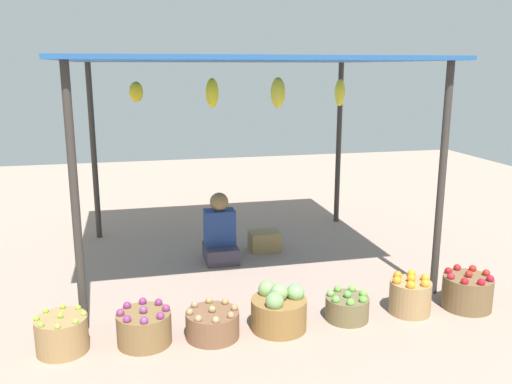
{
  "coord_description": "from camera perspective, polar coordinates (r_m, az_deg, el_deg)",
  "views": [
    {
      "loc": [
        -1.17,
        -5.65,
        2.15
      ],
      "look_at": [
        0.0,
        -0.66,
        0.95
      ],
      "focal_mm": 37.86,
      "sensor_mm": 36.0,
      "label": 1
    }
  ],
  "objects": [
    {
      "name": "basket_oranges",
      "position": [
        5.07,
        15.97,
        -10.5
      ],
      "size": [
        0.36,
        0.36,
        0.36
      ],
      "color": "#A37F52",
      "rests_on": "ground"
    },
    {
      "name": "basket_green_apples",
      "position": [
        4.85,
        9.6,
        -11.89
      ],
      "size": [
        0.38,
        0.38,
        0.26
      ],
      "color": "brown",
      "rests_on": "ground"
    },
    {
      "name": "basket_purple_onions",
      "position": [
        4.49,
        -11.73,
        -13.81
      ],
      "size": [
        0.43,
        0.43,
        0.32
      ],
      "color": "brown",
      "rests_on": "ground"
    },
    {
      "name": "basket_potatoes",
      "position": [
        4.51,
        -4.62,
        -13.7
      ],
      "size": [
        0.43,
        0.43,
        0.27
      ],
      "color": "brown",
      "rests_on": "ground"
    },
    {
      "name": "vendor_person",
      "position": [
        6.11,
        -3.83,
        -4.52
      ],
      "size": [
        0.36,
        0.44,
        0.78
      ],
      "color": "#423B4C",
      "rests_on": "ground"
    },
    {
      "name": "basket_cabbages",
      "position": [
        4.61,
        2.43,
        -12.35
      ],
      "size": [
        0.47,
        0.47,
        0.4
      ],
      "color": "olive",
      "rests_on": "ground"
    },
    {
      "name": "basket_limes",
      "position": [
        4.54,
        -19.82,
        -13.93
      ],
      "size": [
        0.4,
        0.4,
        0.32
      ],
      "color": "#9C7849",
      "rests_on": "ground"
    },
    {
      "name": "market_stall_structure",
      "position": [
        5.78,
        -1.54,
        12.66
      ],
      "size": [
        3.55,
        2.86,
        2.24
      ],
      "color": "#38332D",
      "rests_on": "ground"
    },
    {
      "name": "ground_plane",
      "position": [
        6.16,
        -1.4,
        -7.28
      ],
      "size": [
        14.0,
        14.0,
        0.0
      ],
      "primitive_type": "plane",
      "color": "tan"
    },
    {
      "name": "basket_red_apples",
      "position": [
        5.34,
        21.43,
        -9.75
      ],
      "size": [
        0.44,
        0.44,
        0.36
      ],
      "color": "brown",
      "rests_on": "ground"
    },
    {
      "name": "wooden_crate_near_vendor",
      "position": [
        6.47,
        0.89,
        -5.18
      ],
      "size": [
        0.35,
        0.28,
        0.23
      ],
      "primitive_type": "cube",
      "color": "#997E4E",
      "rests_on": "ground"
    }
  ]
}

